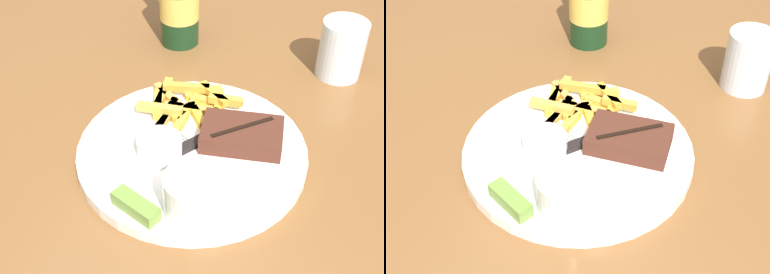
# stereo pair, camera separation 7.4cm
# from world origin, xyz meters

# --- Properties ---
(dining_table) EXTENTS (1.57, 1.69, 0.72)m
(dining_table) POSITION_xyz_m (0.00, 0.00, 0.67)
(dining_table) COLOR brown
(dining_table) RESTS_ON ground_plane
(dinner_plate) EXTENTS (0.32, 0.32, 0.02)m
(dinner_plate) POSITION_xyz_m (0.00, 0.00, 0.73)
(dinner_plate) COLOR white
(dinner_plate) RESTS_ON dining_table
(steak_portion) EXTENTS (0.13, 0.10, 0.03)m
(steak_portion) POSITION_xyz_m (0.06, 0.04, 0.75)
(steak_portion) COLOR #472319
(steak_portion) RESTS_ON dinner_plate
(fries_pile) EXTENTS (0.15, 0.14, 0.02)m
(fries_pile) POSITION_xyz_m (-0.05, 0.08, 0.75)
(fries_pile) COLOR gold
(fries_pile) RESTS_ON dinner_plate
(coleslaw_cup) EXTENTS (0.08, 0.08, 0.05)m
(coleslaw_cup) POSITION_xyz_m (0.05, -0.10, 0.77)
(coleslaw_cup) COLOR white
(coleslaw_cup) RESTS_ON dinner_plate
(dipping_sauce_cup) EXTENTS (0.06, 0.06, 0.03)m
(dipping_sauce_cup) POSITION_xyz_m (-0.04, -0.03, 0.75)
(dipping_sauce_cup) COLOR silver
(dipping_sauce_cup) RESTS_ON dinner_plate
(pickle_spear) EXTENTS (0.07, 0.04, 0.02)m
(pickle_spear) POSITION_xyz_m (-0.02, -0.14, 0.75)
(pickle_spear) COLOR olive
(pickle_spear) RESTS_ON dinner_plate
(fork_utensil) EXTENTS (0.12, 0.08, 0.00)m
(fork_utensil) POSITION_xyz_m (-0.07, 0.04, 0.74)
(fork_utensil) COLOR #B7B7BC
(fork_utensil) RESTS_ON dinner_plate
(knife_utensil) EXTENTS (0.10, 0.15, 0.01)m
(knife_utensil) POSITION_xyz_m (0.02, 0.04, 0.74)
(knife_utensil) COLOR #B7B7BC
(knife_utensil) RESTS_ON dinner_plate
(beer_bottle) EXTENTS (0.07, 0.07, 0.22)m
(beer_bottle) POSITION_xyz_m (-0.15, 0.29, 0.80)
(beer_bottle) COLOR #143319
(beer_bottle) RESTS_ON dining_table
(drinking_glass) EXTENTS (0.08, 0.08, 0.10)m
(drinking_glass) POSITION_xyz_m (0.15, 0.29, 0.77)
(drinking_glass) COLOR silver
(drinking_glass) RESTS_ON dining_table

